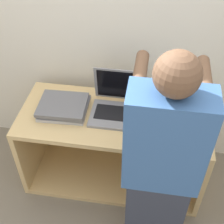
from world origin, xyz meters
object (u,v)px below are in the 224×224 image
at_px(laptop_open, 115,105).
at_px(laptop_stack_right, 167,114).
at_px(laptop_stack_left, 64,107).
at_px(person, 160,174).

xyz_separation_m(laptop_open, laptop_stack_right, (0.36, -0.05, 0.02)).
distance_m(laptop_open, laptop_stack_left, 0.37).
bearing_deg(laptop_open, laptop_stack_right, -8.40).
distance_m(laptop_stack_left, laptop_stack_right, 0.72).
xyz_separation_m(laptop_stack_left, laptop_stack_right, (0.72, -0.00, 0.04)).
xyz_separation_m(laptop_stack_left, person, (0.69, -0.52, 0.06)).
relative_size(laptop_open, laptop_stack_left, 0.96).
relative_size(laptop_open, laptop_stack_right, 0.93).
distance_m(laptop_open, laptop_stack_right, 0.37).
height_order(laptop_open, laptop_stack_right, laptop_open).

